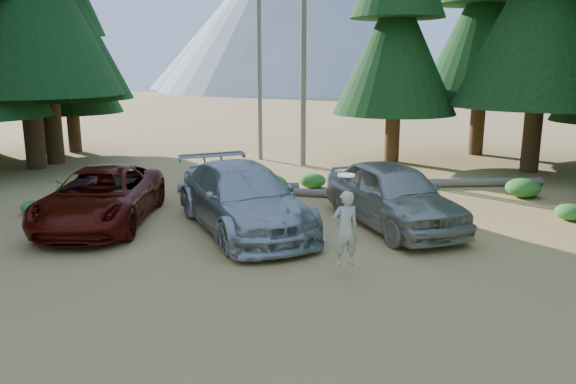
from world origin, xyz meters
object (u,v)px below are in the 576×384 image
log_mid (341,195)px  log_right (477,182)px  red_pickup (101,197)px  silver_minivan_center (243,198)px  silver_minivan_right (393,195)px  frisbee_player (345,228)px  log_left (239,187)px

log_mid → log_right: size_ratio=0.67×
red_pickup → log_right: red_pickup is taller
red_pickup → silver_minivan_center: 4.10m
silver_minivan_right → log_mid: (-1.17, 3.24, -0.77)m
silver_minivan_center → silver_minivan_right: size_ratio=1.15×
frisbee_player → red_pickup: bearing=-49.3°
silver_minivan_center → log_right: 9.92m
silver_minivan_right → frisbee_player: bearing=-133.9°
silver_minivan_center → silver_minivan_right: bearing=-19.6°
silver_minivan_center → log_right: silver_minivan_center is taller
log_left → log_mid: size_ratio=1.31×
red_pickup → silver_minivan_right: size_ratio=1.07×
silver_minivan_center → log_mid: bearing=25.8°
silver_minivan_center → silver_minivan_right: silver_minivan_right is taller
silver_minivan_center → frisbee_player: 4.24m
log_mid → log_right: log_right is taller
frisbee_player → log_left: frisbee_player is taller
log_left → red_pickup: bearing=-132.8°
frisbee_player → log_right: frisbee_player is taller
log_left → log_mid: bearing=-19.2°
frisbee_player → log_left: (-3.07, 8.09, -0.92)m
silver_minivan_center → frisbee_player: (2.48, -3.43, 0.19)m
log_mid → log_left: bearing=179.0°
frisbee_player → log_mid: (0.49, 7.05, -0.94)m
silver_minivan_right → frisbee_player: (-1.66, -3.81, 0.17)m
red_pickup → frisbee_player: bearing=-32.4°
silver_minivan_center → log_left: (-0.59, 4.66, -0.73)m
log_left → log_right: log_right is taller
silver_minivan_center → frisbee_player: bearing=-78.9°
log_left → log_right: size_ratio=0.87×
red_pickup → frisbee_player: size_ratio=2.85×
silver_minivan_right → log_left: (-4.73, 4.28, -0.75)m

